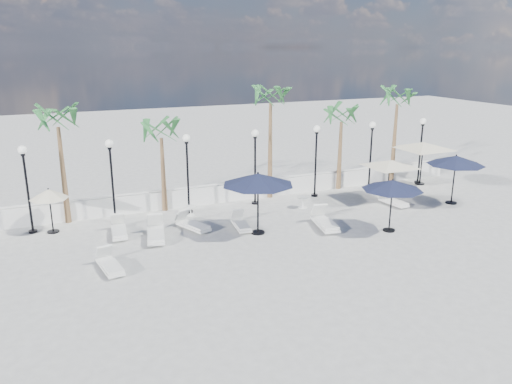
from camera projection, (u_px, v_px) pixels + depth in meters
name	position (u px, v px, depth m)	size (l,w,h in m)	color
ground	(319.00, 249.00, 19.91)	(100.00, 100.00, 0.00)	gray
balustrade	(248.00, 190.00, 26.39)	(26.00, 0.30, 1.01)	silver
lamppost_0	(26.00, 177.00, 20.97)	(0.36, 0.36, 3.84)	black
lamppost_1	(111.00, 169.00, 22.30)	(0.36, 0.36, 3.84)	black
lamppost_2	(187.00, 162.00, 23.62)	(0.36, 0.36, 3.84)	black
lamppost_3	(255.00, 156.00, 24.95)	(0.36, 0.36, 3.84)	black
lamppost_4	(316.00, 151.00, 26.27)	(0.36, 0.36, 3.84)	black
lamppost_5	(371.00, 146.00, 27.60)	(0.36, 0.36, 3.84)	black
lamppost_6	(421.00, 141.00, 28.92)	(0.36, 0.36, 3.84)	black
palm_0	(58.00, 124.00, 21.67)	(2.60, 2.60, 5.50)	brown
palm_1	(161.00, 135.00, 23.60)	(2.60, 2.60, 4.70)	brown
palm_2	(271.00, 101.00, 25.37)	(2.60, 2.60, 6.10)	brown
palm_3	(341.00, 119.00, 27.33)	(2.60, 2.60, 4.90)	brown
palm_4	(397.00, 102.00, 28.51)	(2.60, 2.60, 5.70)	brown
lounger_0	(119.00, 230.00, 21.28)	(0.79, 1.94, 0.71)	silver
lounger_1	(110.00, 265.00, 17.92)	(0.84, 1.88, 0.68)	silver
lounger_2	(156.00, 233.00, 20.86)	(1.10, 2.24, 0.81)	silver
lounger_3	(193.00, 224.00, 21.97)	(1.26, 1.97, 0.71)	silver
lounger_4	(241.00, 224.00, 22.09)	(0.77, 1.78, 0.64)	silver
lounger_5	(325.00, 222.00, 22.17)	(1.09, 2.22, 0.80)	silver
lounger_6	(393.00, 201.00, 25.37)	(0.74, 1.75, 0.64)	silver
side_table_1	(191.00, 210.00, 23.81)	(0.48, 0.48, 0.46)	silver
side_table_2	(303.00, 201.00, 24.90)	(0.59, 0.59, 0.57)	silver
parasol_navy_left	(258.00, 179.00, 20.92)	(3.09, 3.09, 2.73)	black
parasol_navy_mid	(392.00, 185.00, 21.29)	(2.63, 2.63, 2.36)	black
parasol_navy_right	(456.00, 160.00, 25.11)	(2.86, 2.86, 2.57)	black
parasol_cream_sq_a	(423.00, 142.00, 28.62)	(5.47, 5.47, 2.69)	black
parasol_cream_sq_b	(390.00, 161.00, 25.72)	(4.57, 4.57, 2.29)	black
parasol_cream_small	(49.00, 195.00, 21.23)	(1.63, 1.63, 2.00)	black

